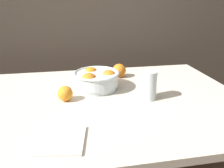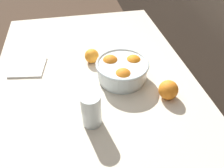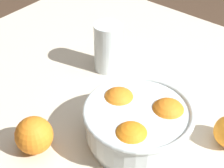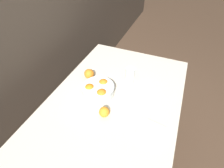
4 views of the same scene
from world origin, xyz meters
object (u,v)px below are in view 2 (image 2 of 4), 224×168
orange_loose_near_bowl (168,90)px  orange_loose_front (92,56)px  fruit_bowl (122,70)px  juice_glass (91,111)px

orange_loose_near_bowl → orange_loose_front: (-0.30, -0.27, -0.00)m
orange_loose_near_bowl → fruit_bowl: bearing=-134.0°
fruit_bowl → orange_loose_near_bowl: (0.15, 0.15, -0.01)m
orange_loose_near_bowl → juice_glass: bearing=-77.6°
fruit_bowl → orange_loose_front: bearing=-143.6°
fruit_bowl → juice_glass: (0.22, -0.16, 0.01)m
orange_loose_near_bowl → orange_loose_front: bearing=-138.5°
orange_loose_front → orange_loose_near_bowl: bearing=41.5°
orange_loose_front → juice_glass: bearing=-7.4°
fruit_bowl → orange_loose_front: (-0.15, -0.11, -0.02)m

